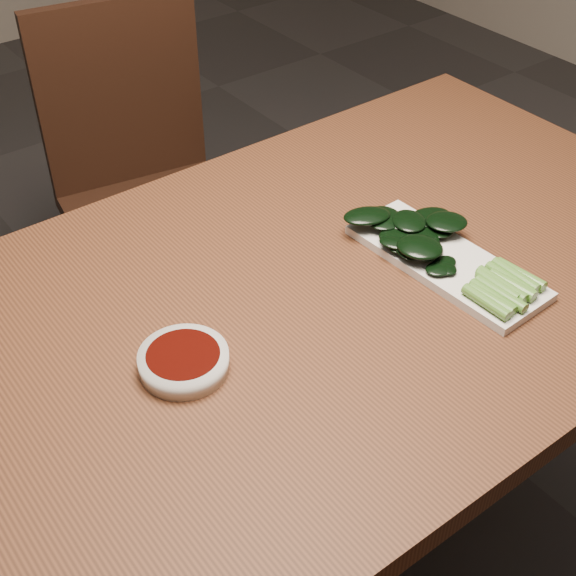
{
  "coord_description": "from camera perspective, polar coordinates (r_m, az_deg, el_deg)",
  "views": [
    {
      "loc": [
        -0.57,
        -0.7,
        1.5
      ],
      "look_at": [
        -0.03,
        0.01,
        0.76
      ],
      "focal_mm": 50.0,
      "sensor_mm": 36.0,
      "label": 1
    }
  ],
  "objects": [
    {
      "name": "chair_far",
      "position": [
        1.93,
        -10.16,
        7.31
      ],
      "size": [
        0.44,
        0.44,
        0.89
      ],
      "rotation": [
        0.0,
        0.0,
        -0.17
      ],
      "color": "black",
      "rests_on": "ground"
    },
    {
      "name": "ground",
      "position": [
        1.75,
        0.98,
        -19.48
      ],
      "size": [
        6.0,
        6.0,
        0.0
      ],
      "primitive_type": "plane",
      "color": "#2A2828",
      "rests_on": "ground"
    },
    {
      "name": "sauce_bowl",
      "position": [
        1.05,
        -7.43,
        -5.16
      ],
      "size": [
        0.12,
        0.12,
        0.03
      ],
      "color": "silver",
      "rests_on": "table"
    },
    {
      "name": "gai_lan",
      "position": [
        1.23,
        10.34,
        2.95
      ],
      "size": [
        0.18,
        0.33,
        0.03
      ],
      "color": "#51852D",
      "rests_on": "serving_plate"
    },
    {
      "name": "table",
      "position": [
        1.22,
        1.33,
        -2.76
      ],
      "size": [
        1.4,
        0.8,
        0.75
      ],
      "color": "#4F2916",
      "rests_on": "ground"
    },
    {
      "name": "serving_plate",
      "position": [
        1.24,
        11.15,
        1.85
      ],
      "size": [
        0.13,
        0.32,
        0.01
      ],
      "rotation": [
        0.0,
        0.0,
        0.05
      ],
      "color": "silver",
      "rests_on": "table"
    }
  ]
}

